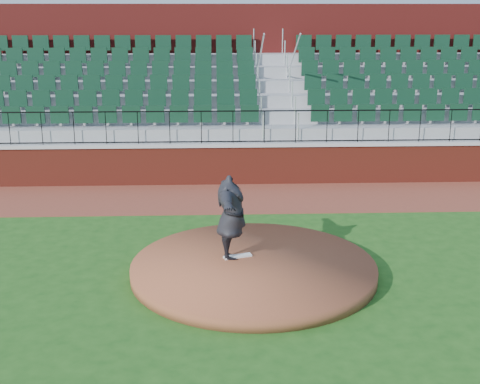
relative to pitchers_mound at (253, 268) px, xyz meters
name	(u,v)px	position (x,y,z in m)	size (l,w,h in m)	color
ground	(243,271)	(-0.21, 0.19, -0.12)	(90.00, 90.00, 0.00)	#1D4D16
warning_track	(235,197)	(-0.21, 5.59, -0.12)	(34.00, 3.20, 0.01)	brown
field_wall	(233,165)	(-0.21, 7.19, 0.47)	(34.00, 0.35, 1.20)	maroon
wall_cap	(233,145)	(-0.21, 7.19, 1.12)	(34.00, 0.45, 0.10)	#B7B7B7
wall_railing	(233,127)	(-0.21, 7.19, 1.67)	(34.00, 0.05, 1.00)	black
seating_stands	(231,99)	(-0.21, 9.91, 2.18)	(34.00, 5.10, 4.60)	gray
concourse_wall	(229,77)	(-0.21, 12.71, 2.62)	(34.00, 0.50, 5.50)	maroon
pitchers_mound	(253,268)	(0.00, 0.00, 0.00)	(5.09, 5.09, 0.25)	brown
pitching_rubber	(238,256)	(-0.32, 0.33, 0.15)	(0.61, 0.15, 0.04)	white
pitcher	(231,217)	(-0.46, 0.29, 1.03)	(2.23, 0.61, 1.81)	black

